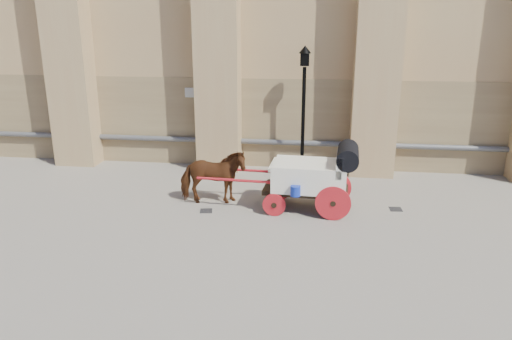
# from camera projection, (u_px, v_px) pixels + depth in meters

# --- Properties ---
(ground) EXTENTS (90.00, 90.00, 0.00)m
(ground) POSITION_uv_depth(u_px,v_px,m) (231.00, 209.00, 13.44)
(ground) COLOR gray
(ground) RESTS_ON ground
(horse) EXTENTS (1.91, 1.07, 1.53)m
(horse) POSITION_uv_depth(u_px,v_px,m) (213.00, 177.00, 13.60)
(horse) COLOR #572913
(horse) RESTS_ON ground
(carriage) EXTENTS (4.25, 1.53, 1.84)m
(carriage) POSITION_uv_depth(u_px,v_px,m) (315.00, 175.00, 13.08)
(carriage) COLOR black
(carriage) RESTS_ON ground
(street_lamp) EXTENTS (0.38, 0.38, 4.10)m
(street_lamp) POSITION_uv_depth(u_px,v_px,m) (303.00, 108.00, 15.67)
(street_lamp) COLOR black
(street_lamp) RESTS_ON ground
(drain_grate_near) EXTENTS (0.37, 0.37, 0.01)m
(drain_grate_near) POSITION_uv_depth(u_px,v_px,m) (206.00, 211.00, 13.27)
(drain_grate_near) COLOR black
(drain_grate_near) RESTS_ON ground
(drain_grate_far) EXTENTS (0.34, 0.34, 0.01)m
(drain_grate_far) POSITION_uv_depth(u_px,v_px,m) (396.00, 209.00, 13.39)
(drain_grate_far) COLOR black
(drain_grate_far) RESTS_ON ground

